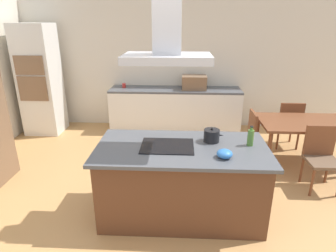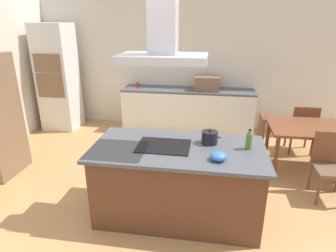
{
  "view_description": "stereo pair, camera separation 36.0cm",
  "coord_description": "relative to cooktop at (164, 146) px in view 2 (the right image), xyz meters",
  "views": [
    {
      "loc": [
        -0.01,
        -2.97,
        2.27
      ],
      "look_at": [
        -0.18,
        0.4,
        1.0
      ],
      "focal_mm": 30.59,
      "sensor_mm": 36.0,
      "label": 1
    },
    {
      "loc": [
        0.35,
        -2.94,
        2.27
      ],
      "look_at": [
        -0.18,
        0.4,
        1.0
      ],
      "focal_mm": 30.59,
      "sensor_mm": 36.0,
      "label": 2
    }
  ],
  "objects": [
    {
      "name": "back_counter",
      "position": [
        0.01,
        2.88,
        -0.46
      ],
      "size": [
        2.73,
        0.62,
        0.9
      ],
      "color": "silver",
      "rests_on": "ground"
    },
    {
      "name": "chair_facing_back_wall",
      "position": [
        2.1,
        2.04,
        -0.4
      ],
      "size": [
        0.42,
        0.42,
        0.89
      ],
      "color": "brown",
      "rests_on": "ground"
    },
    {
      "name": "chair_at_left_end",
      "position": [
        1.19,
        1.38,
        -0.4
      ],
      "size": [
        0.42,
        0.42,
        0.89
      ],
      "color": "brown",
      "rests_on": "ground"
    },
    {
      "name": "olive_oil_bottle",
      "position": [
        0.95,
        0.08,
        0.09
      ],
      "size": [
        0.07,
        0.07,
        0.24
      ],
      "color": "#47722D",
      "rests_on": "kitchen_island"
    },
    {
      "name": "coffee_mug_red",
      "position": [
        -1.08,
        2.95,
        0.04
      ],
      "size": [
        0.08,
        0.08,
        0.09
      ],
      "primitive_type": "cylinder",
      "color": "red",
      "rests_on": "back_counter"
    },
    {
      "name": "ground",
      "position": [
        0.17,
        1.5,
        -0.91
      ],
      "size": [
        16.0,
        16.0,
        0.0
      ],
      "primitive_type": "plane",
      "color": "tan"
    },
    {
      "name": "mixing_bowl",
      "position": [
        0.61,
        -0.25,
        0.04
      ],
      "size": [
        0.17,
        0.17,
        0.09
      ],
      "primitive_type": "ellipsoid",
      "color": "#2D6BB7",
      "rests_on": "kitchen_island"
    },
    {
      "name": "dining_table",
      "position": [
        2.1,
        1.38,
        -0.24
      ],
      "size": [
        1.4,
        0.9,
        0.75
      ],
      "color": "brown",
      "rests_on": "ground"
    },
    {
      "name": "wall_back",
      "position": [
        0.17,
        3.25,
        0.44
      ],
      "size": [
        7.2,
        0.1,
        2.7
      ],
      "primitive_type": "cube",
      "color": "beige",
      "rests_on": "ground"
    },
    {
      "name": "wall_oven_stack",
      "position": [
        -2.73,
        2.65,
        0.2
      ],
      "size": [
        0.7,
        0.66,
        2.2
      ],
      "color": "silver",
      "rests_on": "ground"
    },
    {
      "name": "kitchen_island",
      "position": [
        0.17,
        0.0,
        -0.45
      ],
      "size": [
        1.97,
        1.0,
        0.9
      ],
      "color": "#59331E",
      "rests_on": "ground"
    },
    {
      "name": "countertop_microwave",
      "position": [
        0.4,
        2.88,
        0.13
      ],
      "size": [
        0.5,
        0.38,
        0.28
      ],
      "primitive_type": "cube",
      "color": "brown",
      "rests_on": "back_counter"
    },
    {
      "name": "chair_facing_island",
      "position": [
        2.1,
        0.71,
        -0.4
      ],
      "size": [
        0.42,
        0.42,
        0.89
      ],
      "color": "brown",
      "rests_on": "ground"
    },
    {
      "name": "tea_kettle",
      "position": [
        0.52,
        0.17,
        0.07
      ],
      "size": [
        0.24,
        0.19,
        0.17
      ],
      "color": "black",
      "rests_on": "kitchen_island"
    },
    {
      "name": "cooktop",
      "position": [
        0.0,
        0.0,
        0.0
      ],
      "size": [
        0.6,
        0.44,
        0.01
      ],
      "primitive_type": "cube",
      "color": "black",
      "rests_on": "kitchen_island"
    },
    {
      "name": "range_hood",
      "position": [
        -0.0,
        0.0,
        1.2
      ],
      "size": [
        0.9,
        0.55,
        0.78
      ],
      "color": "#ADADB2"
    }
  ]
}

